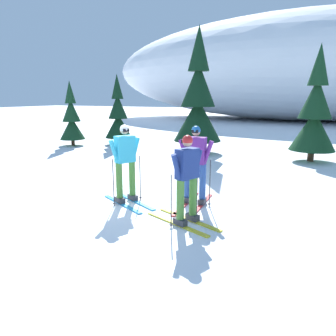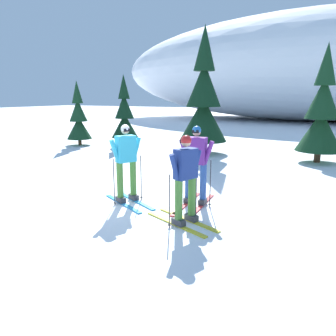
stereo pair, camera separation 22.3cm
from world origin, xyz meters
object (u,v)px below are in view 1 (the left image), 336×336
object	(u,v)px
skier_cyan_jacket	(125,162)
skier_purple_jacket	(195,163)
pine_tree_far_left	(72,119)
pine_tree_center_right	(315,114)
pine_tree_center_left	(118,116)
pine_tree_center	(198,101)
skier_navy_jacket	(187,178)

from	to	relation	value
skier_cyan_jacket	skier_purple_jacket	bearing A→B (deg)	21.12
pine_tree_far_left	pine_tree_center_right	xyz separation A→B (m)	(11.19, 0.75, 0.47)
skier_cyan_jacket	pine_tree_center_left	world-z (taller)	pine_tree_center_left
skier_purple_jacket	pine_tree_center_left	distance (m)	10.07
pine_tree_center_left	pine_tree_center	size ratio (longest dim) A/B	0.66
skier_purple_jacket	pine_tree_center_left	xyz separation A→B (m)	(-6.97, 7.25, 0.52)
pine_tree_center	pine_tree_center_right	world-z (taller)	pine_tree_center
pine_tree_far_left	skier_navy_jacket	bearing A→B (deg)	-37.86
skier_purple_jacket	skier_cyan_jacket	world-z (taller)	skier_cyan_jacket
pine_tree_center_right	pine_tree_center	bearing A→B (deg)	-179.28
skier_purple_jacket	pine_tree_far_left	distance (m)	10.68
skier_purple_jacket	pine_tree_center_left	world-z (taller)	pine_tree_center_left
skier_navy_jacket	pine_tree_center_left	distance (m)	11.14
pine_tree_center_left	pine_tree_center_right	world-z (taller)	pine_tree_center_right
skier_purple_jacket	pine_tree_far_left	bearing A→B (deg)	146.34
skier_cyan_jacket	skier_navy_jacket	bearing A→B (deg)	-18.93
pine_tree_far_left	pine_tree_center	xyz separation A→B (m)	(6.51, 0.69, 0.90)
pine_tree_far_left	pine_tree_center_left	xyz separation A→B (m)	(1.92, 1.33, 0.14)
pine_tree_far_left	pine_tree_center_right	bearing A→B (deg)	3.85
skier_cyan_jacket	pine_tree_center	world-z (taller)	pine_tree_center
skier_purple_jacket	skier_navy_jacket	bearing A→B (deg)	-77.23
pine_tree_far_left	pine_tree_center_left	size ratio (longest dim) A/B	0.91
pine_tree_center_left	pine_tree_center	world-z (taller)	pine_tree_center
pine_tree_center_left	pine_tree_far_left	bearing A→B (deg)	-145.13
pine_tree_center_left	pine_tree_center	xyz separation A→B (m)	(4.60, -0.64, 0.76)
skier_cyan_jacket	pine_tree_far_left	distance (m)	9.83
skier_purple_jacket	pine_tree_center	world-z (taller)	pine_tree_center
skier_cyan_jacket	pine_tree_center_left	bearing A→B (deg)	124.82
pine_tree_far_left	skier_purple_jacket	bearing A→B (deg)	-33.66
skier_navy_jacket	skier_cyan_jacket	world-z (taller)	skier_cyan_jacket
skier_navy_jacket	pine_tree_center_right	bearing A→B (deg)	75.51
pine_tree_far_left	pine_tree_center_left	distance (m)	2.34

